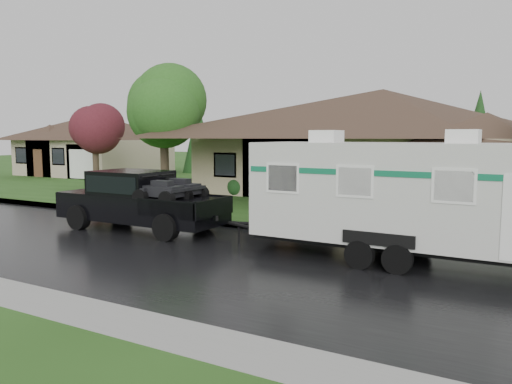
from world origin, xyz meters
The scene contains 11 objects.
ground centered at (0.00, 0.00, 0.00)m, with size 140.00×140.00×0.00m, color #254A17.
road centered at (0.00, -2.00, 0.01)m, with size 140.00×8.00×0.01m, color black.
curb centered at (0.00, 2.25, 0.07)m, with size 140.00×0.50×0.15m, color gray.
lawn centered at (0.00, 15.00, 0.07)m, with size 140.00×26.00×0.15m, color #254A17.
house_main centered at (2.29, 13.84, 3.59)m, with size 19.44×10.80×6.90m.
house_far centered at (-21.78, 15.85, 2.97)m, with size 10.80×8.64×5.80m.
tree_left_green centered at (-7.23, 7.04, 4.68)m, with size 3.94×3.94×6.52m.
tree_red centered at (-13.87, 8.57, 3.64)m, with size 3.05×3.05×5.04m.
shrub_row centered at (2.00, 9.30, 0.65)m, with size 13.60×1.00×1.00m.
pickup_truck centered at (-2.63, 0.08, 1.10)m, with size 6.18×2.35×2.06m.
travel_trailer centered at (6.19, 0.08, 1.81)m, with size 7.62×2.68×3.42m.
Camera 1 is at (9.44, -12.84, 3.27)m, focal length 35.00 mm.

